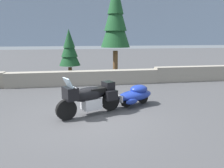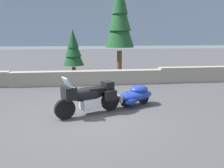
{
  "view_description": "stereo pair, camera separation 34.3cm",
  "coord_description": "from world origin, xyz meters",
  "px_view_note": "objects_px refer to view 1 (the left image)",
  "views": [
    {
      "loc": [
        -0.5,
        -6.81,
        2.56
      ],
      "look_at": [
        0.84,
        1.06,
        0.85
      ],
      "focal_mm": 35.79,
      "sensor_mm": 36.0,
      "label": 1
    },
    {
      "loc": [
        -0.16,
        -6.86,
        2.56
      ],
      "look_at": [
        0.84,
        1.06,
        0.85
      ],
      "focal_mm": 35.79,
      "sensor_mm": 36.0,
      "label": 2
    }
  ],
  "objects_px": {
    "touring_motorcycle": "(89,97)",
    "car_shaped_trailer": "(135,95)",
    "pine_tree_tall": "(115,17)",
    "pine_tree_secondary": "(69,49)"
  },
  "relations": [
    {
      "from": "touring_motorcycle",
      "to": "car_shaped_trailer",
      "type": "height_order",
      "value": "touring_motorcycle"
    },
    {
      "from": "touring_motorcycle",
      "to": "pine_tree_tall",
      "type": "bearing_deg",
      "value": 72.42
    },
    {
      "from": "touring_motorcycle",
      "to": "pine_tree_secondary",
      "type": "height_order",
      "value": "pine_tree_secondary"
    },
    {
      "from": "touring_motorcycle",
      "to": "car_shaped_trailer",
      "type": "distance_m",
      "value": 1.96
    },
    {
      "from": "pine_tree_tall",
      "to": "pine_tree_secondary",
      "type": "xyz_separation_m",
      "value": [
        -2.77,
        -0.94,
        -1.81
      ]
    },
    {
      "from": "car_shaped_trailer",
      "to": "touring_motorcycle",
      "type": "bearing_deg",
      "value": -155.69
    },
    {
      "from": "touring_motorcycle",
      "to": "pine_tree_secondary",
      "type": "xyz_separation_m",
      "value": [
        -0.7,
        5.59,
        1.23
      ]
    },
    {
      "from": "car_shaped_trailer",
      "to": "pine_tree_tall",
      "type": "relative_size",
      "value": 0.37
    },
    {
      "from": "car_shaped_trailer",
      "to": "pine_tree_secondary",
      "type": "distance_m",
      "value": 5.58
    },
    {
      "from": "touring_motorcycle",
      "to": "pine_tree_secondary",
      "type": "relative_size",
      "value": 0.73
    }
  ]
}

